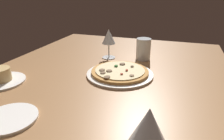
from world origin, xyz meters
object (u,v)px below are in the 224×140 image
water_glass (143,51)px  side_plate (10,118)px  ramekin_on_saucer (1,77)px  wine_glass_near (109,38)px  wine_glass_far (148,130)px  pizza_main (120,73)px

water_glass → side_plate: 72.21cm
ramekin_on_saucer → wine_glass_near: 54.62cm
wine_glass_far → side_plate: (7.22, 41.52, -11.61)cm
ramekin_on_saucer → pizza_main: bearing=-63.2°
wine_glass_far → water_glass: 75.52cm
wine_glass_far → water_glass: bearing=10.8°
side_plate → ramekin_on_saucer: bearing=49.0°
wine_glass_near → wine_glass_far: bearing=-155.3°
wine_glass_far → side_plate: bearing=80.1°
wine_glass_far → wine_glass_near: 77.47cm
wine_glass_far → pizza_main: bearing=21.9°
ramekin_on_saucer → side_plate: bearing=-131.0°
wine_glass_far → ramekin_on_saucer: bearing=67.2°
water_glass → ramekin_on_saucer: bearing=133.0°
water_glass → wine_glass_near: bearing=100.7°
pizza_main → water_glass: size_ratio=2.58×
pizza_main → wine_glass_near: 26.39cm
wine_glass_far → wine_glass_near: (70.38, 32.37, -0.81)cm
pizza_main → side_plate: 47.42cm
pizza_main → ramekin_on_saucer: 49.71cm
water_glass → side_plate: size_ratio=0.70×
wine_glass_near → water_glass: 19.70cm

